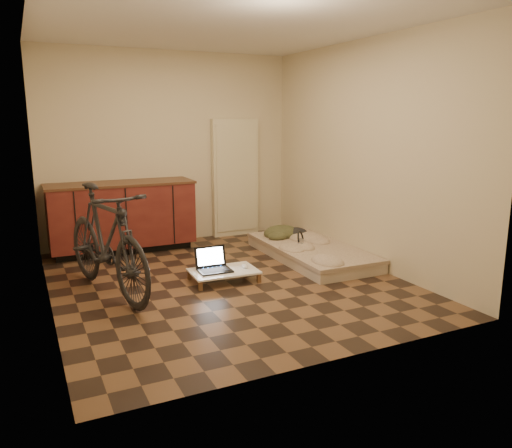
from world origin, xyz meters
name	(u,v)px	position (x,y,z in m)	size (l,w,h in m)	color
room_shell	(224,160)	(0.00, 0.00, 1.30)	(3.50, 4.00, 2.60)	brown
cabinets	(122,216)	(-0.75, 1.70, 0.47)	(1.84, 0.62, 0.91)	black
appliance_panel	(235,178)	(0.95, 1.94, 0.85)	(0.70, 0.10, 1.70)	beige
bicycle	(106,235)	(-1.20, 0.13, 0.60)	(0.54, 1.85, 1.20)	black
futon	(311,252)	(1.30, 0.37, 0.08)	(0.94, 1.91, 0.16)	#C4B39D
clothing_pile	(286,228)	(1.26, 0.95, 0.27)	(0.52, 0.43, 0.21)	#3C3F25
headphones	(301,239)	(1.16, 0.39, 0.25)	(0.26, 0.24, 0.17)	black
lap_desk	(224,272)	(-0.02, 0.01, 0.10)	(0.73, 0.48, 0.12)	brown
laptop	(213,266)	(-0.12, 0.07, 0.17)	(0.35, 0.32, 0.24)	black
mouse	(245,266)	(0.22, 0.00, 0.14)	(0.07, 0.11, 0.04)	white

